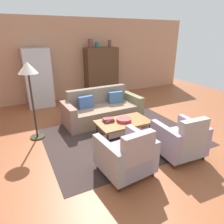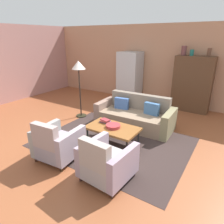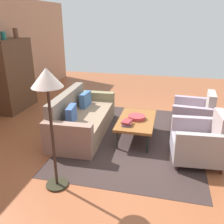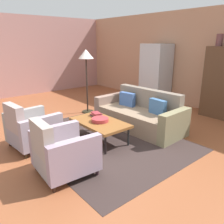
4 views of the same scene
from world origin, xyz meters
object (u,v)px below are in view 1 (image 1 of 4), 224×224
(armchair_right, at_px, (181,141))
(cabinet, at_px, (101,73))
(couch, at_px, (102,110))
(refrigerator, at_px, (38,78))
(vase_small, at_px, (110,44))
(floor_lamp, at_px, (29,75))
(armchair_left, at_px, (127,157))
(coffee_table, at_px, (123,123))
(fruit_bowl, at_px, (124,120))
(book_stack, at_px, (108,120))
(vase_round, at_px, (97,45))
(vase_tall, at_px, (90,43))

(armchair_right, bearing_deg, cabinet, 88.90)
(couch, bearing_deg, refrigerator, -59.86)
(vase_small, height_order, floor_lamp, vase_small)
(couch, distance_m, armchair_right, 2.43)
(armchair_left, relative_size, cabinet, 0.49)
(coffee_table, distance_m, fruit_bowl, 0.07)
(couch, height_order, coffee_table, couch)
(cabinet, bearing_deg, coffee_table, -106.16)
(book_stack, bearing_deg, vase_round, 70.64)
(vase_round, bearing_deg, couch, -110.90)
(armchair_left, bearing_deg, cabinet, 66.11)
(vase_small, xyz_separation_m, refrigerator, (-2.63, -0.10, -1.00))
(vase_round, xyz_separation_m, vase_small, (0.50, 0.00, 0.03))
(refrigerator, bearing_deg, vase_round, 2.69)
(book_stack, xyz_separation_m, vase_small, (1.63, 3.20, 1.47))
(floor_lamp, bearing_deg, cabinet, 41.83)
(coffee_table, distance_m, vase_round, 3.76)
(cabinet, xyz_separation_m, vase_small, (0.35, -0.00, 1.02))
(armchair_right, relative_size, floor_lamp, 0.51)
(armchair_right, relative_size, vase_small, 3.57)
(vase_tall, bearing_deg, cabinet, 0.68)
(armchair_left, height_order, armchair_right, same)
(coffee_table, xyz_separation_m, vase_small, (1.32, 3.34, 1.55))
(vase_small, distance_m, refrigerator, 2.81)
(vase_tall, xyz_separation_m, refrigerator, (-1.88, -0.10, -1.02))
(coffee_table, bearing_deg, vase_round, 76.22)
(armchair_left, distance_m, cabinet, 4.81)
(fruit_bowl, distance_m, vase_tall, 3.71)
(armchair_left, relative_size, floor_lamp, 0.51)
(fruit_bowl, bearing_deg, couch, 90.75)
(fruit_bowl, bearing_deg, armchair_right, -63.42)
(coffee_table, bearing_deg, vase_small, 68.45)
(coffee_table, relative_size, floor_lamp, 0.70)
(vase_round, bearing_deg, armchair_right, -92.85)
(vase_small, bearing_deg, refrigerator, -177.82)
(armchair_right, xyz_separation_m, refrigerator, (-1.90, 4.41, 0.58))
(refrigerator, bearing_deg, armchair_left, -80.85)
(book_stack, distance_m, refrigerator, 3.29)
(coffee_table, height_order, vase_small, vase_small)
(refrigerator, bearing_deg, coffee_table, -68.08)
(vase_tall, bearing_deg, book_stack, -105.29)
(fruit_bowl, relative_size, cabinet, 0.19)
(floor_lamp, bearing_deg, vase_round, 43.39)
(vase_round, bearing_deg, vase_small, 0.00)
(fruit_bowl, xyz_separation_m, floor_lamp, (-1.77, 0.90, 1.00))
(cabinet, bearing_deg, armchair_left, -109.12)
(armchair_left, xyz_separation_m, vase_small, (1.91, 4.51, 1.58))
(couch, bearing_deg, fruit_bowl, 88.57)
(fruit_bowl, xyz_separation_m, vase_small, (1.31, 3.34, 1.48))
(floor_lamp, bearing_deg, book_stack, -27.62)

